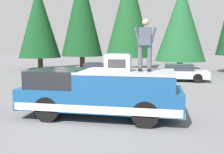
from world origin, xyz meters
TOP-DOWN VIEW (x-y plane):
  - ground_plane at (0.00, 0.00)m, footprint 90.00×90.00m
  - pickup_truck at (0.18, -0.47)m, footprint 2.01×5.54m
  - compressor_unit at (0.07, -1.10)m, footprint 0.65×0.84m
  - person_on_truck_bed at (0.10, -1.97)m, footprint 0.29×0.72m
  - parked_car_silver at (9.65, -3.67)m, footprint 1.64×4.10m
  - parked_car_grey at (9.70, 2.08)m, footprint 1.64×4.10m
  - conifer_left at (14.95, -4.20)m, footprint 4.35×4.35m
  - conifer_center_left at (16.12, 0.56)m, footprint 4.43×4.43m
  - conifer_center_right at (15.96, 5.20)m, footprint 4.05×4.05m
  - conifer_right at (15.32, 9.41)m, footprint 4.10×4.10m

SIDE VIEW (x-z plane):
  - ground_plane at x=0.00m, z-range 0.00..0.00m
  - parked_car_silver at x=9.65m, z-range 0.00..1.16m
  - parked_car_grey at x=9.70m, z-range 0.00..1.16m
  - pickup_truck at x=0.18m, z-range 0.05..1.70m
  - compressor_unit at x=0.07m, z-range 1.65..2.21m
  - person_on_truck_bed at x=0.10m, z-range 1.71..3.40m
  - conifer_left at x=14.95m, z-range 0.51..8.17m
  - conifer_right at x=15.32m, z-range 0.59..8.85m
  - conifer_center_left at x=16.12m, z-range 0.63..10.46m
  - conifer_center_right at x=15.96m, z-range 0.67..10.52m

